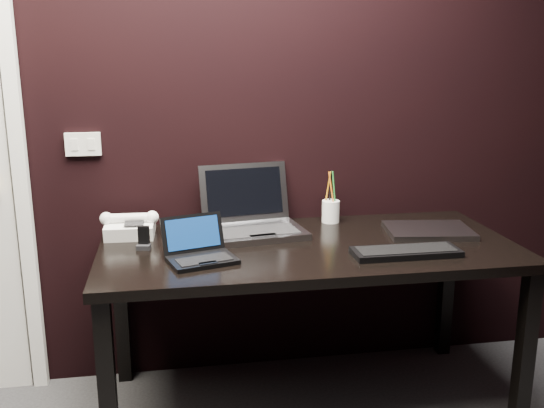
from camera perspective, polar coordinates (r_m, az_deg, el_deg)
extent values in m
plane|color=black|center=(2.74, -4.50, 9.71)|extent=(4.00, 0.00, 4.00)
cube|color=white|center=(2.81, -22.63, 3.12)|extent=(0.06, 0.05, 2.11)
cube|color=silver|center=(2.76, -17.36, 5.40)|extent=(0.15, 0.02, 0.10)
cube|color=silver|center=(2.76, -18.11, 5.33)|extent=(0.03, 0.01, 0.05)
cube|color=silver|center=(2.75, -16.66, 5.40)|extent=(0.03, 0.01, 0.05)
cube|color=black|center=(2.51, 3.45, -4.18)|extent=(1.70, 0.80, 0.04)
cube|color=black|center=(2.30, -15.22, -16.63)|extent=(0.06, 0.06, 0.70)
cube|color=black|center=(2.66, 22.69, -12.91)|extent=(0.06, 0.06, 0.70)
cube|color=black|center=(2.92, -13.99, -9.67)|extent=(0.06, 0.06, 0.70)
cube|color=black|center=(3.21, 16.07, -7.63)|extent=(0.06, 0.06, 0.70)
cube|color=black|center=(2.30, -6.57, -5.28)|extent=(0.28, 0.23, 0.02)
cube|color=black|center=(2.28, -6.41, -5.20)|extent=(0.22, 0.14, 0.00)
cube|color=black|center=(2.24, -6.03, -5.54)|extent=(0.07, 0.04, 0.00)
cube|color=black|center=(2.37, -7.48, -2.72)|extent=(0.25, 0.12, 0.14)
cube|color=#0A2350|center=(2.36, -7.44, -2.72)|extent=(0.21, 0.09, 0.11)
cube|color=#9F9FA4|center=(2.61, -1.54, -2.66)|extent=(0.44, 0.35, 0.03)
cube|color=black|center=(2.58, -1.31, -2.54)|extent=(0.35, 0.21, 0.00)
cube|color=gray|center=(2.51, -0.81, -3.01)|extent=(0.12, 0.06, 0.00)
cube|color=gray|center=(2.75, -2.63, 1.14)|extent=(0.41, 0.14, 0.25)
cube|color=black|center=(2.74, -2.59, 1.15)|extent=(0.35, 0.11, 0.21)
cube|color=black|center=(2.42, 12.49, -4.44)|extent=(0.42, 0.14, 0.02)
cube|color=black|center=(2.41, 12.51, -4.14)|extent=(0.38, 0.11, 0.00)
cube|color=#97979D|center=(2.73, 14.51, -2.44)|extent=(0.39, 0.31, 0.02)
cube|color=white|center=(2.66, -13.19, -2.27)|extent=(0.21, 0.20, 0.09)
cylinder|color=white|center=(2.64, -13.28, -1.29)|extent=(0.19, 0.05, 0.04)
sphere|color=silver|center=(2.65, -15.33, -1.34)|extent=(0.06, 0.06, 0.06)
sphere|color=white|center=(2.63, -11.21, -1.23)|extent=(0.06, 0.06, 0.06)
cube|color=black|center=(2.60, -12.86, -1.81)|extent=(0.08, 0.06, 0.01)
cube|color=black|center=(2.49, -11.97, -3.08)|extent=(0.05, 0.03, 0.09)
cube|color=black|center=(2.48, -12.00, -3.99)|extent=(0.06, 0.05, 0.02)
cylinder|color=white|center=(2.82, 5.54, -0.70)|extent=(0.10, 0.10, 0.10)
cylinder|color=#C77C12|center=(2.79, 5.29, 1.54)|extent=(0.02, 0.03, 0.15)
cylinder|color=#248531|center=(2.79, 5.84, 1.53)|extent=(0.02, 0.02, 0.15)
cylinder|color=black|center=(2.81, 5.54, 1.59)|extent=(0.01, 0.02, 0.15)
cylinder|color=#C25D12|center=(2.78, 5.60, 1.48)|extent=(0.03, 0.03, 0.15)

